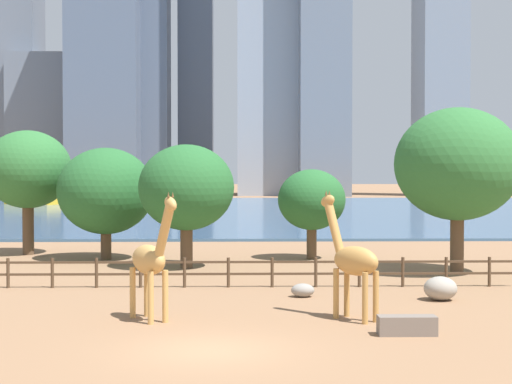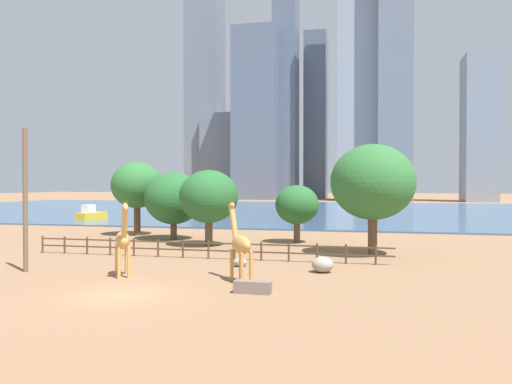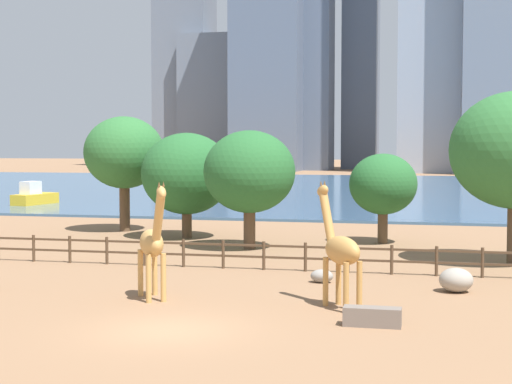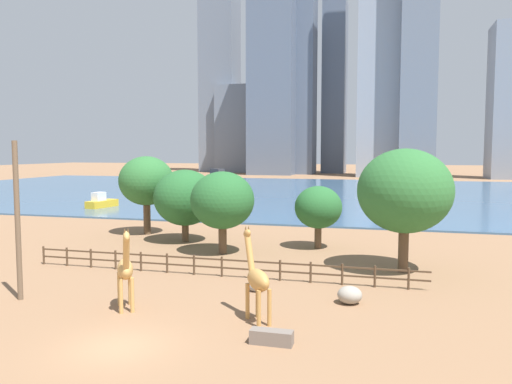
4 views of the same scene
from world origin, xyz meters
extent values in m
plane|color=#8C6647|center=(0.00, 80.00, 0.00)|extent=(400.00, 400.00, 0.00)
cube|color=#3D6084|center=(0.00, 77.00, 0.10)|extent=(180.00, 86.00, 0.20)
cylinder|color=tan|center=(-1.64, 4.13, 0.88)|extent=(0.28, 0.28, 1.76)
cylinder|color=tan|center=(-2.09, 3.83, 0.88)|extent=(0.28, 0.28, 1.76)
cylinder|color=tan|center=(-2.39, 5.26, 0.88)|extent=(0.28, 0.28, 1.76)
cylinder|color=tan|center=(-2.84, 4.96, 0.88)|extent=(0.28, 0.28, 1.76)
ellipsoid|color=tan|center=(-2.24, 4.55, 2.06)|extent=(1.72, 2.05, 1.02)
cylinder|color=tan|center=(-1.61, 3.59, 3.14)|extent=(0.88, 1.11, 1.89)
ellipsoid|color=tan|center=(-1.38, 3.24, 4.01)|extent=(0.67, 0.79, 0.64)
cone|color=brown|center=(-1.31, 3.28, 4.31)|extent=(0.13, 0.13, 0.18)
cone|color=brown|center=(-1.44, 3.19, 4.31)|extent=(0.13, 0.13, 0.18)
cylinder|color=#C18C47|center=(4.16, 4.75, 0.86)|extent=(0.28, 0.28, 1.72)
cylinder|color=#C18C47|center=(4.58, 5.08, 0.86)|extent=(0.28, 0.28, 1.72)
cylinder|color=#C18C47|center=(5.00, 3.71, 0.86)|extent=(0.28, 0.28, 1.72)
cylinder|color=#C18C47|center=(5.41, 4.04, 0.86)|extent=(0.28, 0.28, 1.72)
ellipsoid|color=#C18C47|center=(4.79, 4.39, 2.02)|extent=(1.79, 1.96, 1.00)
cylinder|color=#C18C47|center=(4.14, 5.20, 3.12)|extent=(0.82, 0.91, 1.90)
ellipsoid|color=#C18C47|center=(3.94, 5.44, 4.02)|extent=(0.69, 0.75, 0.58)
cone|color=brown|center=(3.88, 5.39, 4.31)|extent=(0.13, 0.13, 0.18)
cone|color=brown|center=(4.00, 5.49, 4.31)|extent=(0.13, 0.13, 0.18)
cylinder|color=brown|center=(-8.59, 4.49, 4.29)|extent=(0.28, 0.28, 8.59)
ellipsoid|color=gray|center=(8.72, 8.41, 0.47)|extent=(1.30, 1.25, 0.94)
ellipsoid|color=gray|center=(3.38, 9.32, 0.27)|extent=(0.94, 0.73, 0.54)
cube|color=#72665B|center=(6.01, 1.94, 0.30)|extent=(1.80, 0.60, 0.60)
cylinder|color=#4C3826|center=(-13.00, 12.00, 0.65)|extent=(0.14, 0.14, 1.30)
cylinder|color=#4C3826|center=(-11.09, 12.00, 0.65)|extent=(0.14, 0.14, 1.30)
cylinder|color=#4C3826|center=(-9.18, 12.00, 0.65)|extent=(0.14, 0.14, 1.30)
cylinder|color=#4C3826|center=(-7.28, 12.00, 0.65)|extent=(0.14, 0.14, 1.30)
cylinder|color=#4C3826|center=(-5.37, 12.00, 0.65)|extent=(0.14, 0.14, 1.30)
cylinder|color=#4C3826|center=(-3.46, 12.00, 0.65)|extent=(0.14, 0.14, 1.30)
cylinder|color=#4C3826|center=(-1.55, 12.00, 0.65)|extent=(0.14, 0.14, 1.30)
cylinder|color=#4C3826|center=(0.36, 12.00, 0.65)|extent=(0.14, 0.14, 1.30)
cylinder|color=#4C3826|center=(2.26, 12.00, 0.65)|extent=(0.14, 0.14, 1.30)
cylinder|color=#4C3826|center=(4.17, 12.00, 0.65)|extent=(0.14, 0.14, 1.30)
cylinder|color=#4C3826|center=(6.08, 12.00, 0.65)|extent=(0.14, 0.14, 1.30)
cylinder|color=#4C3826|center=(7.99, 12.00, 0.65)|extent=(0.14, 0.14, 1.30)
cylinder|color=#4C3826|center=(9.90, 12.00, 0.65)|extent=(0.14, 0.14, 1.30)
cylinder|color=#4C3826|center=(11.80, 12.00, 0.65)|extent=(0.14, 0.14, 1.30)
cube|color=#4C3826|center=(0.00, 12.00, 1.10)|extent=(26.10, 0.08, 0.10)
cube|color=#4C3826|center=(0.00, 12.00, 0.59)|extent=(26.10, 0.08, 0.10)
cylinder|color=brown|center=(11.59, 16.37, 1.47)|extent=(0.67, 0.67, 2.94)
ellipsoid|color=#2D6B33|center=(11.59, 16.37, 5.41)|extent=(6.19, 6.19, 5.57)
cylinder|color=brown|center=(-1.93, 18.81, 1.11)|extent=(0.65, 0.65, 2.22)
ellipsoid|color=#26602D|center=(-1.93, 18.81, 4.21)|extent=(4.98, 4.98, 4.48)
cylinder|color=brown|center=(-11.96, 25.61, 1.54)|extent=(0.68, 0.68, 3.07)
ellipsoid|color=#2D6B33|center=(-11.96, 25.61, 5.17)|extent=(5.24, 5.24, 4.71)
cylinder|color=brown|center=(4.99, 22.86, 0.93)|extent=(0.58, 0.58, 1.87)
ellipsoid|color=#26602D|center=(4.99, 22.86, 3.42)|extent=(3.89, 3.89, 3.50)
cylinder|color=brown|center=(-6.80, 22.84, 0.87)|extent=(0.61, 0.61, 1.73)
ellipsoid|color=#26602D|center=(-6.80, 22.84, 3.93)|extent=(5.49, 5.49, 4.94)
cube|color=gold|center=(-28.05, 43.26, 0.69)|extent=(2.52, 5.09, 0.97)
cube|color=silver|center=(-28.15, 42.66, 1.76)|extent=(1.44, 1.92, 1.17)
cube|color=gold|center=(-29.51, 93.15, 1.02)|extent=(8.67, 6.52, 1.65)
cube|color=#333338|center=(-28.61, 92.66, 2.84)|extent=(3.55, 3.15, 1.98)
cube|color=gray|center=(42.30, 139.87, 21.87)|extent=(9.12, 12.66, 43.75)
cube|color=slate|center=(-9.44, 165.37, 30.60)|extent=(8.01, 11.77, 61.21)
cube|color=#939EAD|center=(6.77, 142.92, 43.72)|extent=(12.70, 13.37, 87.45)
cube|color=slate|center=(-19.06, 154.41, 41.86)|extent=(8.17, 10.38, 83.73)
cube|color=slate|center=(17.81, 135.57, 44.13)|extent=(10.09, 9.59, 88.26)
cube|color=slate|center=(-43.97, 162.19, 16.08)|extent=(17.07, 10.95, 32.17)
cube|color=slate|center=(-28.12, 145.53, 29.51)|extent=(15.07, 9.50, 59.02)
cube|color=slate|center=(-53.45, 166.18, 41.68)|extent=(13.23, 12.21, 83.36)
camera|label=1|loc=(0.85, -21.99, 5.07)|focal=55.00mm
camera|label=2|loc=(11.68, -21.25, 5.25)|focal=35.00mm
camera|label=3|loc=(7.84, -22.43, 5.66)|focal=55.00mm
camera|label=4|loc=(10.66, -17.72, 8.05)|focal=35.00mm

